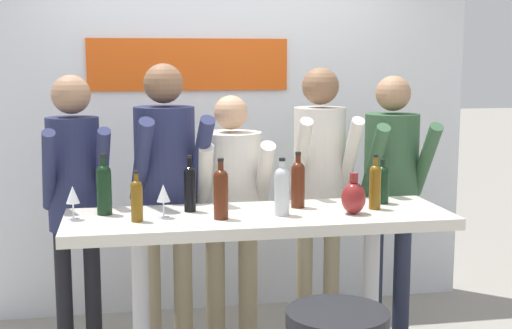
{
  "coord_description": "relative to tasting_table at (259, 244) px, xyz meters",
  "views": [
    {
      "loc": [
        -0.69,
        -3.63,
        1.83
      ],
      "look_at": [
        0.0,
        0.1,
        1.26
      ],
      "focal_mm": 50.0,
      "sensor_mm": 36.0,
      "label": 1
    }
  ],
  "objects": [
    {
      "name": "wine_glass_1",
      "position": [
        -0.96,
        0.03,
        0.29
      ],
      "size": [
        0.07,
        0.07,
        0.18
      ],
      "color": "silver",
      "rests_on": "tasting_table"
    },
    {
      "name": "person_far_left",
      "position": [
        -0.99,
        0.57,
        0.25
      ],
      "size": [
        0.41,
        0.55,
        1.73
      ],
      "rotation": [
        0.0,
        0.0,
        0.14
      ],
      "color": "black",
      "rests_on": "ground_plane"
    },
    {
      "name": "wine_bottle_2",
      "position": [
        -0.22,
        -0.09,
        0.31
      ],
      "size": [
        0.08,
        0.08,
        0.32
      ],
      "color": "#4C1E0F",
      "rests_on": "tasting_table"
    },
    {
      "name": "person_center_left",
      "position": [
        -0.05,
        0.63,
        0.14
      ],
      "size": [
        0.46,
        0.53,
        1.6
      ],
      "rotation": [
        0.0,
        0.0,
        -0.02
      ],
      "color": "gray",
      "rests_on": "ground_plane"
    },
    {
      "name": "person_left",
      "position": [
        -0.46,
        0.55,
        0.28
      ],
      "size": [
        0.49,
        0.6,
        1.79
      ],
      "rotation": [
        0.0,
        0.0,
        0.17
      ],
      "color": "gray",
      "rests_on": "ground_plane"
    },
    {
      "name": "wine_bottle_0",
      "position": [
        0.74,
        0.14,
        0.28
      ],
      "size": [
        0.08,
        0.08,
        0.25
      ],
      "color": "black",
      "rests_on": "tasting_table"
    },
    {
      "name": "wine_bottle_1",
      "position": [
        0.24,
        0.12,
        0.31
      ],
      "size": [
        0.08,
        0.08,
        0.31
      ],
      "color": "#4C1E0F",
      "rests_on": "tasting_table"
    },
    {
      "name": "wine_bottle_4",
      "position": [
        -0.64,
        -0.06,
        0.28
      ],
      "size": [
        0.06,
        0.06,
        0.26
      ],
      "color": "brown",
      "rests_on": "tasting_table"
    },
    {
      "name": "person_center",
      "position": [
        0.51,
        0.63,
        0.27
      ],
      "size": [
        0.4,
        0.54,
        1.77
      ],
      "rotation": [
        0.0,
        0.0,
        -0.05
      ],
      "color": "gray",
      "rests_on": "ground_plane"
    },
    {
      "name": "wine_glass_0",
      "position": [
        -0.5,
        -0.01,
        0.29
      ],
      "size": [
        0.07,
        0.07,
        0.18
      ],
      "color": "silver",
      "rests_on": "tasting_table"
    },
    {
      "name": "wine_bottle_3",
      "position": [
        -0.81,
        0.13,
        0.31
      ],
      "size": [
        0.08,
        0.08,
        0.32
      ],
      "color": "black",
      "rests_on": "tasting_table"
    },
    {
      "name": "tasting_table",
      "position": [
        0.0,
        0.0,
        0.0
      ],
      "size": [
        2.04,
        0.64,
        1.01
      ],
      "color": "silver",
      "rests_on": "ground_plane"
    },
    {
      "name": "person_center_right",
      "position": [
        0.98,
        0.62,
        0.23
      ],
      "size": [
        0.42,
        0.54,
        1.72
      ],
      "rotation": [
        0.0,
        0.0,
        -0.03
      ],
      "color": "#23283D",
      "rests_on": "ground_plane"
    },
    {
      "name": "decorative_vase",
      "position": [
        0.49,
        -0.09,
        0.25
      ],
      "size": [
        0.13,
        0.13,
        0.22
      ],
      "color": "maroon",
      "rests_on": "tasting_table"
    },
    {
      "name": "wine_bottle_5",
      "position": [
        0.64,
        -0.0,
        0.3
      ],
      "size": [
        0.06,
        0.06,
        0.3
      ],
      "color": "brown",
      "rests_on": "tasting_table"
    },
    {
      "name": "wine_bottle_7",
      "position": [
        -0.36,
        0.12,
        0.3
      ],
      "size": [
        0.06,
        0.06,
        0.31
      ],
      "color": "black",
      "rests_on": "tasting_table"
    },
    {
      "name": "back_wall",
      "position": [
        -0.0,
        1.44,
        0.47
      ],
      "size": [
        3.64,
        0.12,
        2.61
      ],
      "color": "silver",
      "rests_on": "ground_plane"
    },
    {
      "name": "wine_bottle_6",
      "position": [
        0.11,
        -0.06,
        0.31
      ],
      "size": [
        0.08,
        0.08,
        0.3
      ],
      "color": "#B7BCC1",
      "rests_on": "tasting_table"
    }
  ]
}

